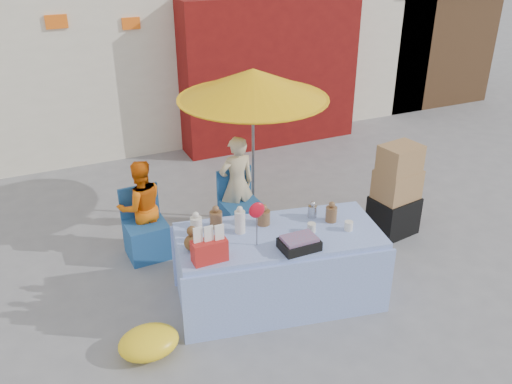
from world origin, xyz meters
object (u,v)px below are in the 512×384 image
vendor_beige (237,184)px  umbrella (253,84)px  market_table (278,266)px  box_stack (396,193)px  vendor_orange (141,207)px  chair_right (241,216)px  chair_left (147,237)px

vendor_beige → umbrella: (0.30, 0.15, 1.24)m
market_table → box_stack: market_table is taller
market_table → vendor_beige: bearing=94.1°
market_table → vendor_orange: market_table is taller
chair_right → vendor_beige: size_ratio=0.65×
umbrella → chair_right: bearing=-136.6°
chair_right → umbrella: bearing=41.3°
market_table → chair_right: size_ratio=2.70×
chair_left → umbrella: (1.55, 0.28, 1.64)m
chair_left → vendor_beige: 1.32m
market_table → vendor_orange: 1.90m
chair_left → vendor_orange: (0.00, 0.13, 0.34)m
market_table → vendor_beige: size_ratio=1.76×
vendor_orange → box_stack: box_stack is taller
market_table → vendor_beige: 1.59m
umbrella → box_stack: bearing=-35.4°
chair_right → chair_left: bearing=177.9°
box_stack → chair_left: bearing=165.5°
market_table → chair_left: size_ratio=2.70×
chair_left → chair_right: same height
chair_left → vendor_orange: 0.37m
chair_right → box_stack: 2.01m
box_stack → chair_right: bearing=156.4°
vendor_orange → box_stack: bearing=161.0°
market_table → chair_right: market_table is taller
chair_left → vendor_beige: size_ratio=0.65×
chair_right → vendor_beige: 0.42m
vendor_beige → box_stack: size_ratio=1.06×
chair_left → umbrella: bearing=8.3°
market_table → box_stack: (2.00, 0.64, 0.15)m
market_table → umbrella: bearing=85.0°
chair_left → umbrella: umbrella is taller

